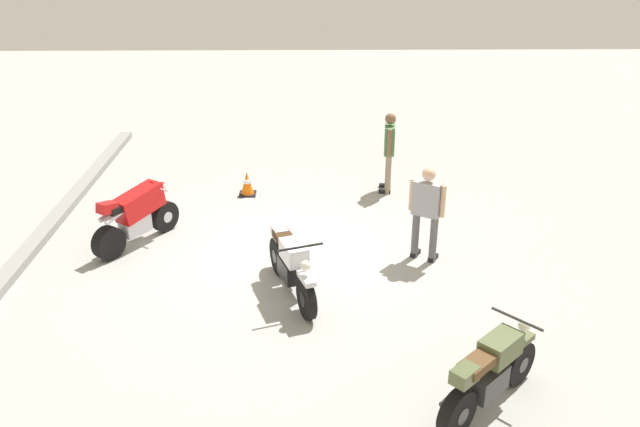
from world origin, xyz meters
The scene contains 8 objects.
ground_plane centered at (0.00, 0.00, 0.00)m, with size 40.00×40.00×0.00m, color #9E9E99.
curb_edge centered at (0.00, 4.60, 0.07)m, with size 14.00×0.30×0.15m, color gray.
motorcycle_olive_vintage centered at (-4.04, -2.62, 0.49)m, with size 1.46×1.52×1.07m.
motorcycle_red_sportbike centered at (0.49, 2.70, 0.59)m, with size 1.72×1.26×1.14m.
motorcycle_silver_cruiser centered at (-1.32, -0.16, 0.52)m, with size 2.01×0.90×1.09m.
person_in_green_shirt centered at (3.03, -2.17, 1.01)m, with size 0.68×0.36×1.75m.
person_in_gray_shirt centered at (-0.19, -2.45, 0.99)m, with size 0.50×0.61×1.72m.
traffic_cone centered at (2.83, 0.91, 0.26)m, with size 0.36×0.36×0.53m.
Camera 1 is at (-10.42, -0.47, 5.52)m, focal length 36.81 mm.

